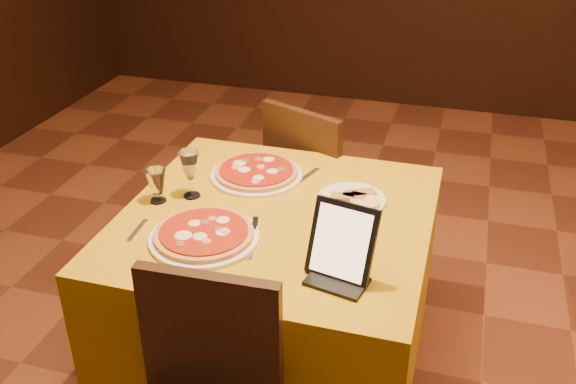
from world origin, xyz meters
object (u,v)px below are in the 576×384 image
(chair_main_far, at_px, (325,187))
(water_glass, at_px, (157,186))
(pizza_near, at_px, (204,235))
(wine_glass, at_px, (190,174))
(main_table, at_px, (277,297))
(tablet, at_px, (342,242))
(pizza_far, at_px, (256,173))

(chair_main_far, relative_size, water_glass, 7.00)
(chair_main_far, relative_size, pizza_near, 2.42)
(chair_main_far, xyz_separation_m, pizza_near, (-0.18, -1.01, 0.31))
(wine_glass, bearing_deg, chair_main_far, 65.18)
(main_table, distance_m, tablet, 0.65)
(wine_glass, bearing_deg, tablet, -26.85)
(main_table, distance_m, wine_glass, 0.59)
(wine_glass, distance_m, tablet, 0.73)
(tablet, bearing_deg, chair_main_far, 117.56)
(pizza_near, relative_size, pizza_far, 1.02)
(wine_glass, bearing_deg, main_table, -6.07)
(pizza_far, xyz_separation_m, water_glass, (-0.29, -0.29, 0.05))
(chair_main_far, height_order, wine_glass, wine_glass)
(pizza_near, bearing_deg, pizza_far, 87.58)
(pizza_far, relative_size, tablet, 1.51)
(water_glass, bearing_deg, chair_main_far, 61.13)
(pizza_near, distance_m, tablet, 0.50)
(pizza_far, distance_m, tablet, 0.73)
(main_table, bearing_deg, water_glass, -175.71)
(main_table, xyz_separation_m, water_glass, (-0.45, -0.03, 0.44))
(chair_main_far, bearing_deg, pizza_near, 102.82)
(chair_main_far, relative_size, tablet, 3.73)
(pizza_far, distance_m, water_glass, 0.41)
(water_glass, bearing_deg, pizza_near, -35.82)
(main_table, bearing_deg, pizza_near, -129.16)
(wine_glass, bearing_deg, water_glass, -146.19)
(tablet, bearing_deg, wine_glass, 165.14)
(chair_main_far, distance_m, wine_glass, 0.91)
(water_glass, bearing_deg, main_table, 4.29)
(chair_main_far, bearing_deg, pizza_far, 95.83)
(main_table, xyz_separation_m, tablet, (0.30, -0.29, 0.49))
(chair_main_far, xyz_separation_m, wine_glass, (-0.35, -0.75, 0.39))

